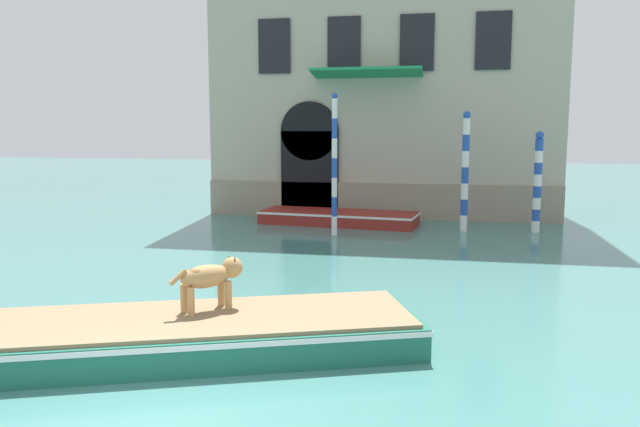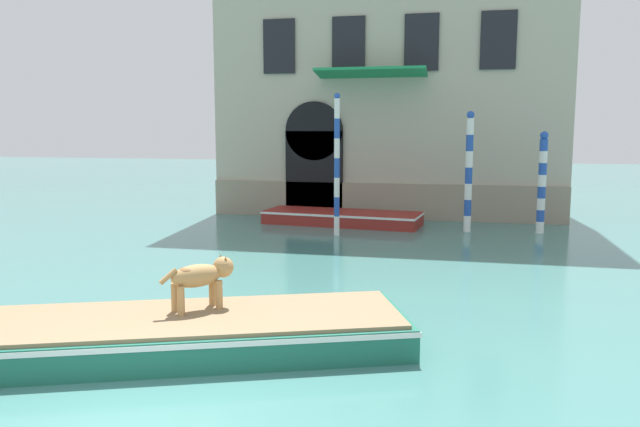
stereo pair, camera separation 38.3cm
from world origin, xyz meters
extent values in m
cube|color=#B2A893|center=(0.51, 21.52, 7.30)|extent=(13.72, 6.00, 14.61)
cube|color=gray|center=(0.51, 18.47, 0.69)|extent=(13.72, 0.16, 1.39)
cube|color=black|center=(-2.21, 18.46, 1.70)|extent=(2.29, 0.14, 3.39)
cylinder|color=black|center=(-2.21, 18.46, 3.39)|extent=(2.29, 0.14, 2.29)
cube|color=black|center=(-3.60, 18.48, 6.66)|extent=(1.27, 0.10, 2.07)
cube|color=black|center=(-0.86, 18.48, 6.66)|extent=(1.27, 0.10, 2.07)
cube|color=black|center=(1.89, 18.48, 6.66)|extent=(1.27, 0.10, 2.07)
cube|color=black|center=(4.63, 18.48, 6.66)|extent=(1.27, 0.10, 2.07)
cube|color=#1E8C51|center=(0.09, 17.82, 5.54)|extent=(4.09, 1.40, 0.29)
cube|color=#1E6651|center=(-0.83, 3.35, 0.26)|extent=(7.42, 4.62, 0.52)
cube|color=white|center=(-0.83, 3.35, 0.46)|extent=(7.46, 4.66, 0.08)
cube|color=#8C7251|center=(-0.83, 3.35, 0.55)|extent=(7.16, 4.38, 0.06)
cylinder|color=tan|center=(-0.60, 4.02, 0.81)|extent=(0.12, 0.12, 0.47)
cylinder|color=tan|center=(-0.41, 3.85, 0.81)|extent=(0.12, 0.12, 0.47)
cylinder|color=tan|center=(-1.05, 3.54, 0.81)|extent=(0.12, 0.12, 0.47)
cylinder|color=tan|center=(-0.86, 3.36, 0.81)|extent=(0.12, 0.12, 0.47)
ellipsoid|color=tan|center=(-0.73, 3.69, 1.15)|extent=(0.86, 0.89, 0.37)
ellipsoid|color=brown|center=(-0.82, 3.60, 1.25)|extent=(0.45, 0.46, 0.13)
sphere|color=tan|center=(-0.41, 4.04, 1.23)|extent=(0.35, 0.35, 0.35)
cone|color=brown|center=(-0.48, 4.11, 1.36)|extent=(0.10, 0.10, 0.14)
cone|color=brown|center=(-0.34, 3.98, 1.36)|extent=(0.10, 0.10, 0.14)
cylinder|color=tan|center=(-1.06, 3.34, 1.20)|extent=(0.27, 0.28, 0.25)
cube|color=maroon|center=(-0.76, 16.76, 0.24)|extent=(5.87, 2.50, 0.48)
cube|color=white|center=(-0.76, 16.76, 0.42)|extent=(5.90, 2.53, 0.08)
cube|color=#9EA3A8|center=(-0.76, 16.76, 0.22)|extent=(3.27, 1.74, 0.43)
cylinder|color=white|center=(6.09, 16.32, 0.20)|extent=(0.26, 0.26, 0.39)
cylinder|color=#234CAD|center=(6.09, 16.32, 0.59)|extent=(0.26, 0.26, 0.39)
cylinder|color=white|center=(6.09, 16.32, 0.98)|extent=(0.26, 0.26, 0.39)
cylinder|color=#234CAD|center=(6.09, 16.32, 1.38)|extent=(0.26, 0.26, 0.39)
cylinder|color=white|center=(6.09, 16.32, 1.77)|extent=(0.26, 0.26, 0.39)
cylinder|color=#234CAD|center=(6.09, 16.32, 2.16)|extent=(0.26, 0.26, 0.39)
cylinder|color=white|center=(6.09, 16.32, 2.56)|extent=(0.26, 0.26, 0.39)
cylinder|color=#234CAD|center=(6.09, 16.32, 2.95)|extent=(0.26, 0.26, 0.39)
sphere|color=#234CAD|center=(6.09, 16.32, 3.27)|extent=(0.27, 0.27, 0.27)
cylinder|color=white|center=(-0.50, 14.40, 0.32)|extent=(0.18, 0.18, 0.64)
cylinder|color=#234CAD|center=(-0.50, 14.40, 0.95)|extent=(0.18, 0.18, 0.64)
cylinder|color=white|center=(-0.50, 14.40, 1.59)|extent=(0.18, 0.18, 0.64)
cylinder|color=#234CAD|center=(-0.50, 14.40, 2.22)|extent=(0.18, 0.18, 0.64)
cylinder|color=white|center=(-0.50, 14.40, 2.86)|extent=(0.18, 0.18, 0.64)
cylinder|color=#234CAD|center=(-0.50, 14.40, 3.49)|extent=(0.18, 0.18, 0.64)
cylinder|color=white|center=(-0.50, 14.40, 4.13)|extent=(0.18, 0.18, 0.64)
sphere|color=#234CAD|center=(-0.50, 14.40, 4.53)|extent=(0.19, 0.19, 0.19)
cylinder|color=white|center=(3.70, 16.12, 0.27)|extent=(0.24, 0.24, 0.55)
cylinder|color=#234CAD|center=(3.70, 16.12, 0.82)|extent=(0.24, 0.24, 0.55)
cylinder|color=white|center=(3.70, 16.12, 1.37)|extent=(0.24, 0.24, 0.55)
cylinder|color=#234CAD|center=(3.70, 16.12, 1.92)|extent=(0.24, 0.24, 0.55)
cylinder|color=white|center=(3.70, 16.12, 2.47)|extent=(0.24, 0.24, 0.55)
cylinder|color=#234CAD|center=(3.70, 16.12, 3.01)|extent=(0.24, 0.24, 0.55)
cylinder|color=white|center=(3.70, 16.12, 3.56)|extent=(0.24, 0.24, 0.55)
sphere|color=#234CAD|center=(3.70, 16.12, 3.94)|extent=(0.25, 0.25, 0.25)
camera|label=1|loc=(2.99, -5.57, 3.53)|focal=35.00mm
camera|label=2|loc=(3.36, -5.49, 3.53)|focal=35.00mm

